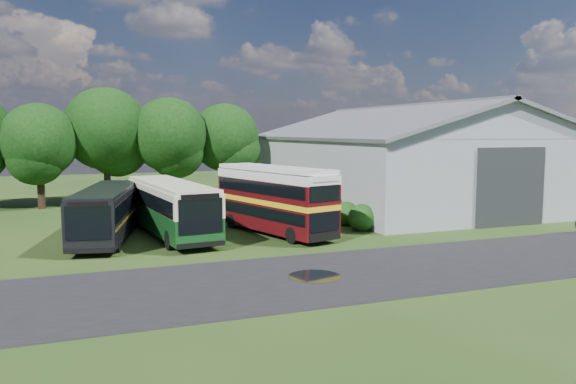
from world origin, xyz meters
name	(u,v)px	position (x,y,z in m)	size (l,w,h in m)	color
ground	(318,259)	(0.00, 0.00, 0.00)	(120.00, 120.00, 0.00)	#1A3711
asphalt_road	(408,267)	(3.00, -3.00, 0.00)	(60.00, 8.00, 0.02)	black
puddle	(315,277)	(-1.50, -3.00, 0.00)	(2.20, 2.20, 0.01)	black
storage_shed	(405,154)	(15.00, 15.98, 4.17)	(18.80, 24.80, 8.15)	gray
tree_left_b	(39,141)	(-13.00, 23.50, 5.25)	(5.78, 5.78, 8.16)	black
tree_mid	(106,129)	(-8.00, 24.80, 6.18)	(6.80, 6.80, 9.60)	black
tree_right_a	(169,135)	(-3.00, 23.80, 5.69)	(6.26, 6.26, 8.83)	black
tree_right_b	(225,138)	(2.00, 24.60, 5.44)	(5.98, 5.98, 8.45)	black
shrub_front	(362,230)	(5.60, 6.00, 0.00)	(1.70, 1.70, 1.70)	#194714
shrub_mid	(347,225)	(5.60, 8.00, 0.00)	(1.60, 1.60, 1.60)	#194714
shrub_back	(333,221)	(5.60, 10.00, 0.00)	(1.80, 1.80, 1.80)	#194714
bus_green_single	(171,207)	(-5.49, 8.54, 1.64)	(3.69, 11.40, 3.09)	black
bus_maroon_double	(274,200)	(0.30, 6.96, 1.97)	(4.70, 9.46, 3.94)	black
bus_dark_single	(107,212)	(-8.98, 8.69, 1.52)	(4.59, 10.65, 2.86)	black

